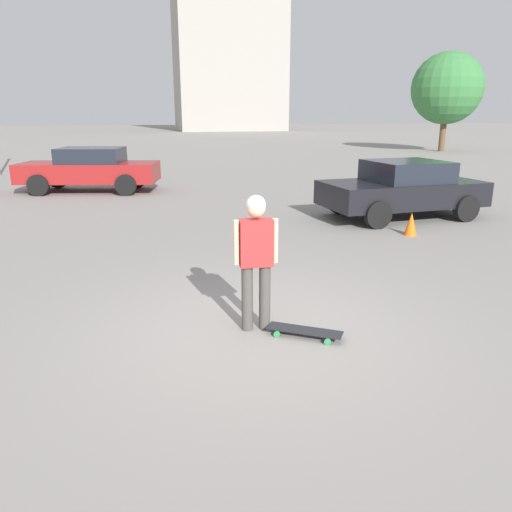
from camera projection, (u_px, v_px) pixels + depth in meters
ground_plane at (256, 329)px, 6.23m from camera, size 220.00×220.00×0.00m
person at (256, 252)px, 5.95m from camera, size 0.23×0.54×1.68m
skateboard at (305, 331)px, 5.99m from camera, size 0.69×0.88×0.09m
car_parked_near at (403, 188)px, 12.66m from camera, size 2.31×4.14×1.44m
car_parked_far at (90, 169)px, 16.82m from camera, size 2.72×4.81×1.48m
building_block_distant at (229, 36)px, 72.59m from camera, size 10.32×15.58×26.75m
tree_distant at (447, 88)px, 33.78m from camera, size 4.77×4.77×6.58m
traffic_cone at (411, 224)px, 10.92m from camera, size 0.28×0.28×0.50m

